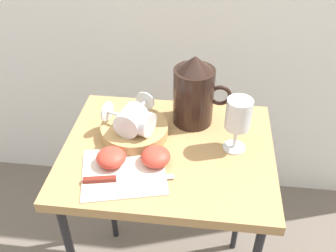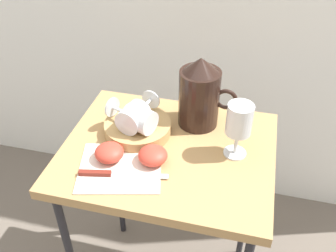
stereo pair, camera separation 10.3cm
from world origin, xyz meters
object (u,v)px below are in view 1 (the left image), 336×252
(apple_half_left, at_px, (111,157))
(knife, at_px, (115,179))
(basket_tray, at_px, (135,130))
(wine_glass_tipped_near, at_px, (136,121))
(table, at_px, (168,166))
(pitcher, at_px, (194,96))
(apple_half_right, at_px, (156,157))
(wine_glass_upright, at_px, (238,117))
(wine_glass_tipped_far, at_px, (132,119))

(apple_half_left, relative_size, knife, 0.34)
(basket_tray, distance_m, wine_glass_tipped_near, 0.06)
(table, distance_m, basket_tray, 0.14)
(pitcher, xyz_separation_m, apple_half_right, (-0.09, -0.21, -0.07))
(table, distance_m, wine_glass_upright, 0.26)
(wine_glass_upright, relative_size, apple_half_right, 2.05)
(wine_glass_tipped_far, bearing_deg, knife, -94.17)
(pitcher, relative_size, wine_glass_upright, 1.36)
(wine_glass_tipped_far, bearing_deg, apple_half_right, -49.86)
(knife, bearing_deg, table, 50.58)
(wine_glass_upright, bearing_deg, apple_half_right, -156.77)
(table, height_order, apple_half_left, apple_half_left)
(pitcher, height_order, wine_glass_tipped_near, pitcher)
(wine_glass_tipped_near, relative_size, knife, 0.69)
(wine_glass_tipped_near, distance_m, knife, 0.18)
(pitcher, distance_m, wine_glass_tipped_near, 0.19)
(apple_half_left, xyz_separation_m, apple_half_right, (0.12, 0.02, 0.00))
(basket_tray, bearing_deg, wine_glass_tipped_near, -64.70)
(table, distance_m, wine_glass_tipped_far, 0.18)
(table, bearing_deg, wine_glass_tipped_near, 165.38)
(wine_glass_tipped_near, height_order, knife, wine_glass_tipped_near)
(apple_half_left, xyz_separation_m, knife, (0.02, -0.06, -0.02))
(wine_glass_tipped_far, xyz_separation_m, apple_half_left, (-0.04, -0.11, -0.05))
(wine_glass_tipped_far, distance_m, apple_half_right, 0.14)
(basket_tray, xyz_separation_m, apple_half_left, (-0.04, -0.13, 0.01))
(wine_glass_upright, relative_size, knife, 0.70)
(pitcher, bearing_deg, apple_half_left, -132.08)
(wine_glass_tipped_near, xyz_separation_m, apple_half_right, (0.07, -0.09, -0.05))
(apple_half_right, bearing_deg, wine_glass_tipped_near, 126.68)
(basket_tray, height_order, wine_glass_tipped_far, wine_glass_tipped_far)
(basket_tray, xyz_separation_m, knife, (-0.01, -0.19, -0.01))
(apple_half_left, bearing_deg, pitcher, 47.92)
(wine_glass_upright, bearing_deg, apple_half_left, -161.77)
(pitcher, height_order, wine_glass_upright, pitcher)
(pitcher, relative_size, wine_glass_tipped_far, 1.43)
(wine_glass_upright, bearing_deg, pitcher, 137.15)
(wine_glass_upright, bearing_deg, table, -172.75)
(basket_tray, relative_size, wine_glass_tipped_far, 1.27)
(wine_glass_tipped_near, xyz_separation_m, knife, (-0.03, -0.17, -0.06))
(knife, bearing_deg, wine_glass_upright, 28.92)
(basket_tray, distance_m, apple_half_left, 0.14)
(wine_glass_tipped_far, xyz_separation_m, apple_half_right, (0.08, -0.10, -0.05))
(table, height_order, apple_half_right, apple_half_right)
(table, relative_size, apple_half_right, 8.99)
(pitcher, relative_size, apple_half_right, 2.79)
(basket_tray, height_order, pitcher, pitcher)
(table, xyz_separation_m, apple_half_left, (-0.14, -0.08, 0.10))
(wine_glass_upright, distance_m, apple_half_right, 0.25)
(table, height_order, knife, knife)
(pitcher, relative_size, wine_glass_tipped_near, 1.39)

